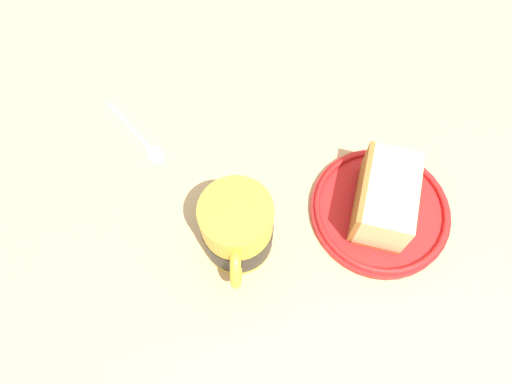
# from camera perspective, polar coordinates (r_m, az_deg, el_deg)

# --- Properties ---
(ground_plane) EXTENTS (1.16, 1.16, 0.03)m
(ground_plane) POSITION_cam_1_polar(r_m,az_deg,el_deg) (0.62, 7.19, 0.14)
(ground_plane) COLOR tan
(small_plate) EXTENTS (0.17, 0.17, 0.02)m
(small_plate) POSITION_cam_1_polar(r_m,az_deg,el_deg) (0.60, 14.63, -2.12)
(small_plate) COLOR red
(small_plate) RESTS_ON ground_plane
(cake_slice) EXTENTS (0.12, 0.12, 0.06)m
(cake_slice) POSITION_cam_1_polar(r_m,az_deg,el_deg) (0.57, 15.16, -0.71)
(cake_slice) COLOR #9E662D
(cake_slice) RESTS_ON small_plate
(tea_mug) EXTENTS (0.10, 0.08, 0.10)m
(tea_mug) POSITION_cam_1_polar(r_m,az_deg,el_deg) (0.53, -2.24, -4.60)
(tea_mug) COLOR gold
(tea_mug) RESTS_ON ground_plane
(teaspoon) EXTENTS (0.12, 0.03, 0.01)m
(teaspoon) POSITION_cam_1_polar(r_m,az_deg,el_deg) (0.64, -13.00, 5.69)
(teaspoon) COLOR silver
(teaspoon) RESTS_ON ground_plane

